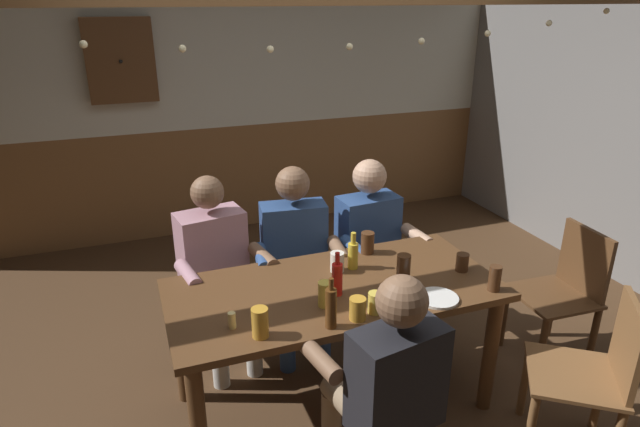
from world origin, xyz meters
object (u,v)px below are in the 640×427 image
person_1 (296,252)px  pint_glass_2 (358,309)px  pint_glass_6 (462,262)px  pint_glass_8 (337,262)px  person_2 (373,240)px  pint_glass_3 (325,294)px  pint_glass_1 (367,243)px  pint_glass_7 (260,323)px  bottle_0 (353,254)px  bottle_1 (337,278)px  chair_empty_near_right (564,290)px  wall_dart_cabinet (121,61)px  person_0 (217,265)px  pint_glass_5 (495,278)px  bottle_2 (331,307)px  chair_empty_far_end (593,373)px  table_candle (232,320)px  dining_table (334,305)px  plate_0 (438,298)px  pint_glass_0 (375,303)px  pint_glass_4 (404,268)px  person_3 (386,377)px

person_1 → pint_glass_2: 0.97m
pint_glass_6 → pint_glass_8: (-0.66, 0.24, 0.01)m
person_2 → pint_glass_3: bearing=46.7°
pint_glass_1 → pint_glass_7: (-0.82, -0.62, 0.01)m
bottle_0 → bottle_1: (-0.19, -0.24, 0.01)m
chair_empty_near_right → pint_glass_7: 2.06m
bottle_1 → wall_dart_cabinet: bearing=107.4°
person_0 → chair_empty_near_right: bearing=150.8°
person_1 → pint_glass_5: (0.78, -0.96, 0.16)m
bottle_2 → person_2: bearing=54.9°
pint_glass_7 → wall_dart_cabinet: (-0.40, 2.99, 0.85)m
person_0 → chair_empty_far_end: bearing=128.4°
table_candle → dining_table: bearing=18.0°
plate_0 → wall_dart_cabinet: 3.40m
bottle_0 → pint_glass_3: size_ratio=1.67×
person_0 → pint_glass_1: size_ratio=9.32×
person_0 → wall_dart_cabinet: (-0.37, 2.04, 1.02)m
bottle_0 → pint_glass_0: size_ratio=2.04×
pint_glass_4 → pint_glass_8: pint_glass_4 is taller
chair_empty_near_right → pint_glass_8: 1.51m
bottle_2 → pint_glass_1: size_ratio=1.95×
person_2 → chair_empty_near_right: size_ratio=1.38×
bottle_0 → pint_glass_4: bearing=-47.9°
pint_glass_8 → wall_dart_cabinet: bearing=110.9°
person_0 → pint_glass_2: bearing=107.6°
bottle_2 → person_0: bearing=110.0°
dining_table → person_0: (-0.52, 0.65, 0.02)m
person_2 → chair_empty_near_right: (1.00, -0.71, -0.20)m
bottle_2 → pint_glass_4: 0.61m
pint_glass_2 → wall_dart_cabinet: bearing=106.2°
plate_0 → pint_glass_1: size_ratio=1.61×
table_candle → pint_glass_7: 0.16m
person_0 → pint_glass_5: bearing=133.2°
wall_dart_cabinet → person_2: bearing=-55.4°
pint_glass_4 → pint_glass_2: bearing=-145.6°
person_2 → person_1: bearing=-4.3°
chair_empty_far_end → pint_glass_3: 1.37m
bottle_2 → pint_glass_4: bearing=28.2°
pint_glass_0 → pint_glass_2: bearing=-166.9°
pint_glass_2 → pint_glass_5: bearing=0.2°
pint_glass_8 → pint_glass_6: bearing=-19.7°
person_3 → pint_glass_5: 0.86m
chair_empty_far_end → plate_0: (-0.62, 0.46, 0.30)m
pint_glass_0 → person_2: bearing=64.8°
chair_empty_near_right → chair_empty_far_end: size_ratio=1.00×
pint_glass_0 → pint_glass_5: size_ratio=0.77×
chair_empty_far_end → table_candle: chair_empty_far_end is taller
person_3 → pint_glass_2: person_3 is taller
pint_glass_4 → dining_table: bearing=171.2°
person_2 → pint_glass_2: 1.12m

